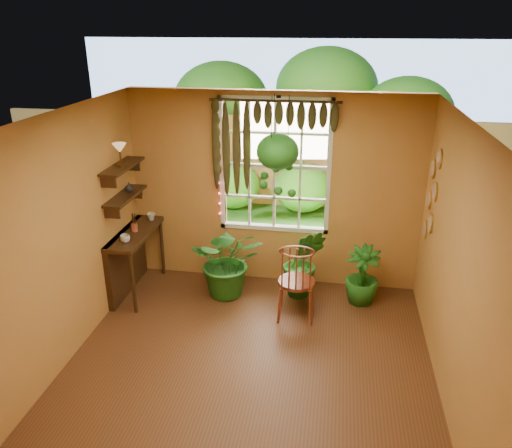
% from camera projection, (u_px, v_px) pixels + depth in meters
% --- Properties ---
extents(floor, '(4.50, 4.50, 0.00)m').
position_uv_depth(floor, '(245.00, 379.00, 5.30)').
color(floor, '#5B2F1A').
rests_on(floor, ground).
extents(ceiling, '(4.50, 4.50, 0.00)m').
position_uv_depth(ceiling, '(242.00, 125.00, 4.27)').
color(ceiling, silver).
rests_on(ceiling, wall_back).
extents(wall_back, '(4.00, 0.00, 4.00)m').
position_uv_depth(wall_back, '(274.00, 191.00, 6.84)').
color(wall_back, '#BE7C41').
rests_on(wall_back, floor).
extents(wall_left, '(0.00, 4.50, 4.50)m').
position_uv_depth(wall_left, '(51.00, 251.00, 5.09)').
color(wall_left, '#BE7C41').
rests_on(wall_left, floor).
extents(wall_right, '(0.00, 4.50, 4.50)m').
position_uv_depth(wall_right, '(462.00, 282.00, 4.48)').
color(wall_right, '#BE7C41').
rests_on(wall_right, floor).
extents(window, '(1.52, 0.10, 1.86)m').
position_uv_depth(window, '(275.00, 166.00, 6.73)').
color(window, silver).
rests_on(window, wall_back).
extents(valance_vine, '(1.70, 0.12, 1.10)m').
position_uv_depth(valance_vine, '(268.00, 125.00, 6.42)').
color(valance_vine, '#37210F').
rests_on(valance_vine, window).
extents(string_lights, '(0.03, 0.03, 1.54)m').
position_uv_depth(string_lights, '(218.00, 162.00, 6.75)').
color(string_lights, '#FF2633').
rests_on(string_lights, window).
extents(wall_plates, '(0.04, 0.32, 1.10)m').
position_uv_depth(wall_plates, '(431.00, 196.00, 6.04)').
color(wall_plates, '#FFF4D0').
rests_on(wall_plates, wall_right).
extents(counter_ledge, '(0.40, 1.20, 0.90)m').
position_uv_depth(counter_ledge, '(129.00, 254.00, 6.84)').
color(counter_ledge, '#37210F').
rests_on(counter_ledge, floor).
extents(shelf_lower, '(0.25, 0.90, 0.04)m').
position_uv_depth(shelf_lower, '(125.00, 196.00, 6.51)').
color(shelf_lower, '#37210F').
rests_on(shelf_lower, wall_left).
extents(shelf_upper, '(0.25, 0.90, 0.04)m').
position_uv_depth(shelf_upper, '(122.00, 166.00, 6.36)').
color(shelf_upper, '#37210F').
rests_on(shelf_upper, wall_left).
extents(backyard, '(14.00, 10.00, 12.00)m').
position_uv_depth(backyard, '(312.00, 129.00, 11.05)').
color(backyard, '#255C1A').
rests_on(backyard, ground).
extents(windsor_chair, '(0.48, 0.51, 1.24)m').
position_uv_depth(windsor_chair, '(296.00, 292.00, 6.27)').
color(windsor_chair, maroon).
rests_on(windsor_chair, floor).
extents(potted_plant_left, '(1.05, 0.95, 1.03)m').
position_uv_depth(potted_plant_left, '(228.00, 260.00, 6.74)').
color(potted_plant_left, '#174312').
rests_on(potted_plant_left, floor).
extents(potted_plant_mid, '(0.57, 0.47, 1.01)m').
position_uv_depth(potted_plant_mid, '(304.00, 263.00, 6.71)').
color(potted_plant_mid, '#174312').
rests_on(potted_plant_mid, floor).
extents(potted_plant_right, '(0.49, 0.49, 0.80)m').
position_uv_depth(potted_plant_right, '(362.00, 275.00, 6.59)').
color(potted_plant_right, '#174312').
rests_on(potted_plant_right, floor).
extents(hanging_basket, '(0.53, 0.53, 1.29)m').
position_uv_depth(hanging_basket, '(278.00, 156.00, 6.25)').
color(hanging_basket, black).
rests_on(hanging_basket, ceiling).
extents(cup_a, '(0.14, 0.14, 0.10)m').
position_uv_depth(cup_a, '(125.00, 239.00, 6.35)').
color(cup_a, silver).
rests_on(cup_a, counter_ledge).
extents(cup_b, '(0.12, 0.12, 0.10)m').
position_uv_depth(cup_b, '(151.00, 217.00, 7.05)').
color(cup_b, beige).
rests_on(cup_b, counter_ledge).
extents(brush_jar, '(0.09, 0.09, 0.33)m').
position_uv_depth(brush_jar, '(134.00, 222.00, 6.65)').
color(brush_jar, brown).
rests_on(brush_jar, counter_ledge).
extents(shelf_vase, '(0.15, 0.15, 0.13)m').
position_uv_depth(shelf_vase, '(129.00, 187.00, 6.59)').
color(shelf_vase, '#B2AD99').
rests_on(shelf_vase, shelf_lower).
extents(tiffany_lamp, '(0.18, 0.18, 0.29)m').
position_uv_depth(tiffany_lamp, '(120.00, 149.00, 6.21)').
color(tiffany_lamp, brown).
rests_on(tiffany_lamp, shelf_upper).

